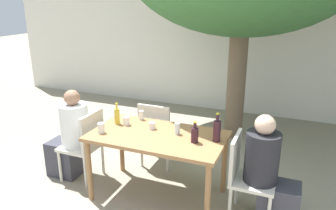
# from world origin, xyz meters

# --- Properties ---
(ground_plane) EXTENTS (30.00, 30.00, 0.00)m
(ground_plane) POSITION_xyz_m (0.00, 0.00, 0.00)
(ground_plane) COLOR gray
(cafe_building_wall) EXTENTS (10.00, 0.08, 2.80)m
(cafe_building_wall) POSITION_xyz_m (0.00, 3.34, 1.40)
(cafe_building_wall) COLOR silver
(cafe_building_wall) RESTS_ON ground_plane
(dining_table_front) EXTENTS (1.49, 0.84, 0.78)m
(dining_table_front) POSITION_xyz_m (0.00, 0.00, 0.69)
(dining_table_front) COLOR #996B42
(dining_table_front) RESTS_ON ground_plane
(patio_chair_0) EXTENTS (0.44, 0.44, 0.91)m
(patio_chair_0) POSITION_xyz_m (-0.98, 0.00, 0.52)
(patio_chair_0) COLOR beige
(patio_chair_0) RESTS_ON ground_plane
(patio_chair_1) EXTENTS (0.44, 0.44, 0.91)m
(patio_chair_1) POSITION_xyz_m (0.98, 0.00, 0.52)
(patio_chair_1) COLOR beige
(patio_chair_1) RESTS_ON ground_plane
(patio_chair_2) EXTENTS (0.44, 0.44, 0.91)m
(patio_chair_2) POSITION_xyz_m (-0.30, 0.65, 0.52)
(patio_chair_2) COLOR beige
(patio_chair_2) RESTS_ON ground_plane
(person_seated_0) EXTENTS (0.57, 0.35, 1.17)m
(person_seated_0) POSITION_xyz_m (-1.21, -0.00, 0.52)
(person_seated_0) COLOR #383842
(person_seated_0) RESTS_ON ground_plane
(person_seated_1) EXTENTS (0.57, 0.34, 1.17)m
(person_seated_1) POSITION_xyz_m (1.22, -0.00, 0.52)
(person_seated_1) COLOR #383842
(person_seated_1) RESTS_ON ground_plane
(wine_bottle_0) EXTENTS (0.08, 0.08, 0.23)m
(wine_bottle_0) POSITION_xyz_m (0.44, -0.04, 0.87)
(wine_bottle_0) COLOR #331923
(wine_bottle_0) RESTS_ON dining_table_front
(wine_bottle_1) EXTENTS (0.08, 0.08, 0.31)m
(wine_bottle_1) POSITION_xyz_m (0.64, 0.07, 0.90)
(wine_bottle_1) COLOR #331923
(wine_bottle_1) RESTS_ON dining_table_front
(oil_cruet_2) EXTENTS (0.06, 0.06, 0.26)m
(oil_cruet_2) POSITION_xyz_m (-0.58, 0.11, 0.88)
(oil_cruet_2) COLOR gold
(oil_cruet_2) RESTS_ON dining_table_front
(drinking_glass_0) EXTENTS (0.08, 0.08, 0.12)m
(drinking_glass_0) POSITION_xyz_m (-0.60, -0.20, 0.84)
(drinking_glass_0) COLOR silver
(drinking_glass_0) RESTS_ON dining_table_front
(drinking_glass_1) EXTENTS (0.06, 0.06, 0.13)m
(drinking_glass_1) POSITION_xyz_m (0.19, 0.09, 0.84)
(drinking_glass_1) COLOR silver
(drinking_glass_1) RESTS_ON dining_table_front
(drinking_glass_2) EXTENTS (0.06, 0.06, 0.11)m
(drinking_glass_2) POSITION_xyz_m (-0.37, 0.34, 0.84)
(drinking_glass_2) COLOR silver
(drinking_glass_2) RESTS_ON dining_table_front
(drinking_glass_3) EXTENTS (0.08, 0.08, 0.08)m
(drinking_glass_3) POSITION_xyz_m (-0.12, 0.12, 0.82)
(drinking_glass_3) COLOR silver
(drinking_glass_3) RESTS_ON dining_table_front
(drinking_glass_4) EXTENTS (0.07, 0.07, 0.10)m
(drinking_glass_4) POSITION_xyz_m (-0.46, 0.12, 0.83)
(drinking_glass_4) COLOR silver
(drinking_glass_4) RESTS_ON dining_table_front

